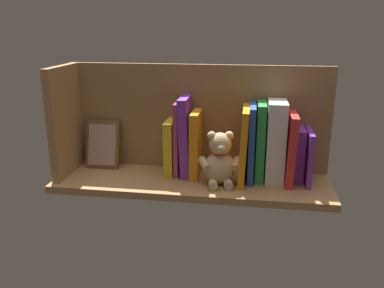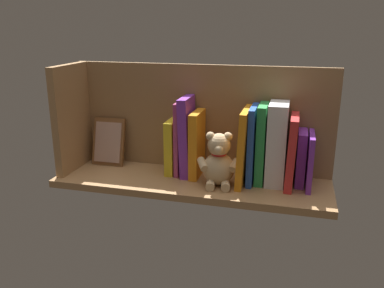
{
  "view_description": "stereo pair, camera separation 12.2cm",
  "coord_description": "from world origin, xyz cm",
  "px_view_note": "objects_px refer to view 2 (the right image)",
  "views": [
    {
      "loc": [
        -17.77,
        115.75,
        47.08
      ],
      "look_at": [
        0.0,
        0.0,
        11.39
      ],
      "focal_mm": 37.47,
      "sensor_mm": 36.0,
      "label": 1
    },
    {
      "loc": [
        -29.74,
        113.27,
        47.08
      ],
      "look_at": [
        0.0,
        0.0,
        11.39
      ],
      "focal_mm": 37.47,
      "sensor_mm": 36.0,
      "label": 2
    }
  ],
  "objects_px": {
    "picture_frame_leaning": "(109,142)",
    "book_0": "(310,161)",
    "teddy_bear": "(219,162)",
    "dictionary_thick_white": "(277,144)"
  },
  "relations": [
    {
      "from": "teddy_bear",
      "to": "book_0",
      "type": "bearing_deg",
      "value": -177.77
    },
    {
      "from": "dictionary_thick_white",
      "to": "teddy_bear",
      "type": "xyz_separation_m",
      "value": [
        0.16,
        0.06,
        -0.05
      ]
    },
    {
      "from": "book_0",
      "to": "dictionary_thick_white",
      "type": "height_order",
      "value": "dictionary_thick_white"
    },
    {
      "from": "book_0",
      "to": "dictionary_thick_white",
      "type": "bearing_deg",
      "value": -3.77
    },
    {
      "from": "dictionary_thick_white",
      "to": "teddy_bear",
      "type": "bearing_deg",
      "value": 20.4
    },
    {
      "from": "book_0",
      "to": "dictionary_thick_white",
      "type": "xyz_separation_m",
      "value": [
        0.1,
        -0.01,
        0.04
      ]
    },
    {
      "from": "book_0",
      "to": "teddy_bear",
      "type": "relative_size",
      "value": 0.99
    },
    {
      "from": "picture_frame_leaning",
      "to": "book_0",
      "type": "bearing_deg",
      "value": 176.88
    },
    {
      "from": "picture_frame_leaning",
      "to": "dictionary_thick_white",
      "type": "bearing_deg",
      "value": 177.0
    },
    {
      "from": "book_0",
      "to": "picture_frame_leaning",
      "type": "distance_m",
      "value": 0.66
    }
  ]
}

